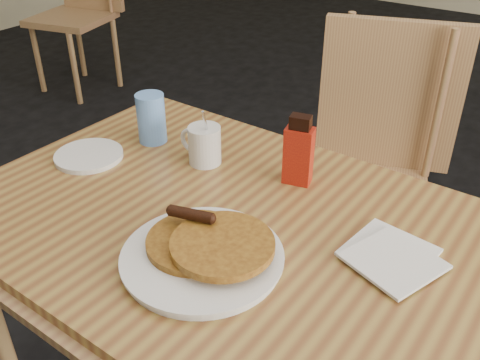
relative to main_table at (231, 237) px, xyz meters
The scene contains 8 objects.
main_table is the anchor object (origin of this frame).
chair_main_far 0.76m from the main_table, 89.15° to the left, with size 0.55×0.56×0.96m.
pancake_plate 0.15m from the main_table, 75.72° to the right, with size 0.29×0.29×0.07m.
coffee_mug 0.26m from the main_table, 140.31° to the left, with size 0.11×0.08×0.14m.
syrup_bottle 0.24m from the main_table, 79.16° to the left, with size 0.07×0.05×0.16m.
napkin_stack 0.32m from the main_table, 11.84° to the left, with size 0.19×0.20×0.01m.
blue_tumbler 0.41m from the main_table, 155.07° to the left, with size 0.07×0.07×0.12m, color #5D90DB.
side_saucer 0.43m from the main_table, behind, with size 0.16×0.16×0.01m, color silver.
Camera 1 is at (0.44, -0.68, 1.38)m, focal length 40.00 mm.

